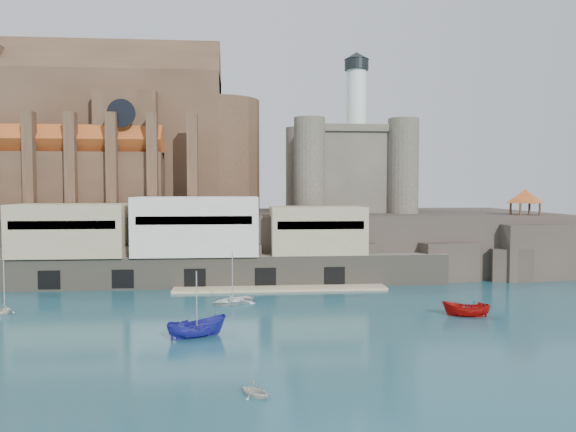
# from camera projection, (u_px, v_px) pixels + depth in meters

# --- Properties ---
(ground) EXTENTS (300.00, 300.00, 0.00)m
(ground) POSITION_uv_depth(u_px,v_px,m) (274.00, 320.00, 60.94)
(ground) COLOR #184350
(ground) RESTS_ON ground
(promontory) EXTENTS (100.00, 36.00, 10.00)m
(promontory) POSITION_uv_depth(u_px,v_px,m) (259.00, 241.00, 99.84)
(promontory) COLOR #29231F
(promontory) RESTS_ON ground
(quay) EXTENTS (70.00, 12.00, 13.05)m
(quay) POSITION_uv_depth(u_px,v_px,m) (195.00, 244.00, 82.69)
(quay) COLOR #6B6555
(quay) RESTS_ON ground
(church) EXTENTS (47.00, 25.93, 30.51)m
(church) POSITION_uv_depth(u_px,v_px,m) (123.00, 144.00, 99.32)
(church) COLOR #463020
(church) RESTS_ON promontory
(castle_keep) EXTENTS (21.20, 21.20, 29.30)m
(castle_keep) POSITION_uv_depth(u_px,v_px,m) (348.00, 166.00, 102.26)
(castle_keep) COLOR #4E493D
(castle_keep) RESTS_ON promontory
(rock_outcrop) EXTENTS (14.50, 10.50, 8.70)m
(rock_outcrop) POSITION_uv_depth(u_px,v_px,m) (525.00, 252.00, 90.11)
(rock_outcrop) COLOR #29231F
(rock_outcrop) RESTS_ON ground
(pavilion) EXTENTS (6.40, 6.40, 5.40)m
(pavilion) POSITION_uv_depth(u_px,v_px,m) (525.00, 198.00, 89.82)
(pavilion) COLOR #463020
(pavilion) RESTS_ON rock_outcrop
(boat_1) EXTENTS (2.61, 2.58, 2.64)m
(boat_1) POSITION_uv_depth(u_px,v_px,m) (255.00, 396.00, 38.82)
(boat_1) COLOR beige
(boat_1) RESTS_ON ground
(boat_2) EXTENTS (2.97, 2.94, 5.94)m
(boat_2) POSITION_uv_depth(u_px,v_px,m) (197.00, 337.00, 53.98)
(boat_2) COLOR navy
(boat_2) RESTS_ON ground
(boat_4) EXTENTS (2.69, 1.86, 2.90)m
(boat_4) POSITION_uv_depth(u_px,v_px,m) (5.00, 313.00, 64.09)
(boat_4) COLOR silver
(boat_4) RESTS_ON ground
(boat_5) EXTENTS (2.45, 2.41, 5.17)m
(boat_5) POSITION_uv_depth(u_px,v_px,m) (466.00, 316.00, 62.59)
(boat_5) COLOR #9D0B07
(boat_5) RESTS_ON ground
(boat_6) EXTENTS (3.45, 4.15, 5.92)m
(boat_6) POSITION_uv_depth(u_px,v_px,m) (233.00, 303.00, 69.88)
(boat_6) COLOR white
(boat_6) RESTS_ON ground
(boat_7) EXTENTS (2.75, 1.87, 3.00)m
(boat_7) POSITION_uv_depth(u_px,v_px,m) (474.00, 311.00, 65.11)
(boat_7) COLOR #1B549E
(boat_7) RESTS_ON ground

